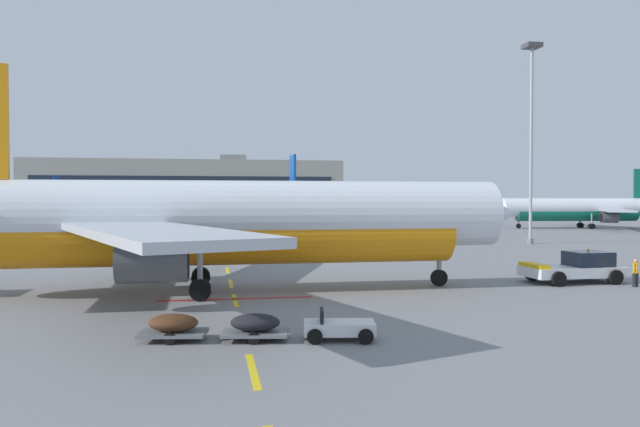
{
  "coord_description": "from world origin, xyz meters",
  "views": [
    {
      "loc": [
        16.71,
        -10.49,
        5.25
      ],
      "look_at": [
        23.4,
        27.16,
        4.28
      ],
      "focal_mm": 35.13,
      "sensor_mm": 36.0,
      "label": 1
    }
  ],
  "objects_px": {
    "airliner_mid_left": "(309,208)",
    "ground_crew_worker": "(635,271)",
    "pushback_tug": "(576,268)",
    "apron_light_mast_far": "(531,118)",
    "airliner_far_right": "(579,209)",
    "baggage_train": "(256,326)",
    "airliner_foreground": "(226,221)",
    "airliner_far_center": "(38,212)",
    "fuel_service_truck": "(332,237)"
  },
  "relations": [
    {
      "from": "airliner_foreground",
      "to": "baggage_train",
      "type": "height_order",
      "value": "airliner_foreground"
    },
    {
      "from": "airliner_mid_left",
      "to": "pushback_tug",
      "type": "bearing_deg",
      "value": -79.07
    },
    {
      "from": "ground_crew_worker",
      "to": "apron_light_mast_far",
      "type": "bearing_deg",
      "value": 70.95
    },
    {
      "from": "airliner_far_center",
      "to": "ground_crew_worker",
      "type": "xyz_separation_m",
      "value": [
        51.62,
        -73.77,
        -2.03
      ]
    },
    {
      "from": "baggage_train",
      "to": "ground_crew_worker",
      "type": "relative_size",
      "value": 5.29
    },
    {
      "from": "ground_crew_worker",
      "to": "airliner_mid_left",
      "type": "bearing_deg",
      "value": 102.96
    },
    {
      "from": "airliner_far_right",
      "to": "airliner_mid_left",
      "type": "bearing_deg",
      "value": -163.56
    },
    {
      "from": "airliner_far_right",
      "to": "baggage_train",
      "type": "height_order",
      "value": "airliner_far_right"
    },
    {
      "from": "baggage_train",
      "to": "ground_crew_worker",
      "type": "xyz_separation_m",
      "value": [
        22.98,
        9.88,
        0.41
      ]
    },
    {
      "from": "fuel_service_truck",
      "to": "apron_light_mast_far",
      "type": "relative_size",
      "value": 0.31
    },
    {
      "from": "airliner_mid_left",
      "to": "airliner_far_right",
      "type": "bearing_deg",
      "value": 16.44
    },
    {
      "from": "airliner_mid_left",
      "to": "airliner_far_center",
      "type": "height_order",
      "value": "airliner_mid_left"
    },
    {
      "from": "airliner_foreground",
      "to": "pushback_tug",
      "type": "relative_size",
      "value": 5.68
    },
    {
      "from": "airliner_foreground",
      "to": "apron_light_mast_far",
      "type": "distance_m",
      "value": 47.85
    },
    {
      "from": "fuel_service_truck",
      "to": "baggage_train",
      "type": "relative_size",
      "value": 0.8
    },
    {
      "from": "airliner_mid_left",
      "to": "ground_crew_worker",
      "type": "bearing_deg",
      "value": -77.04
    },
    {
      "from": "airliner_foreground",
      "to": "airliner_mid_left",
      "type": "height_order",
      "value": "airliner_foreground"
    },
    {
      "from": "pushback_tug",
      "to": "airliner_mid_left",
      "type": "relative_size",
      "value": 0.18
    },
    {
      "from": "airliner_foreground",
      "to": "airliner_mid_left",
      "type": "bearing_deg",
      "value": 75.63
    },
    {
      "from": "airliner_far_right",
      "to": "ground_crew_worker",
      "type": "bearing_deg",
      "value": -120.25
    },
    {
      "from": "airliner_mid_left",
      "to": "baggage_train",
      "type": "relative_size",
      "value": 3.86
    },
    {
      "from": "airliner_far_center",
      "to": "baggage_train",
      "type": "bearing_deg",
      "value": -71.1
    },
    {
      "from": "airliner_far_right",
      "to": "airliner_foreground",
      "type": "bearing_deg",
      "value": -134.59
    },
    {
      "from": "pushback_tug",
      "to": "airliner_far_center",
      "type": "height_order",
      "value": "airliner_far_center"
    },
    {
      "from": "airliner_far_right",
      "to": "apron_light_mast_far",
      "type": "xyz_separation_m",
      "value": [
        -26.2,
        -31.43,
        10.97
      ]
    },
    {
      "from": "pushback_tug",
      "to": "ground_crew_worker",
      "type": "relative_size",
      "value": 3.7
    },
    {
      "from": "pushback_tug",
      "to": "airliner_mid_left",
      "type": "xyz_separation_m",
      "value": [
        -9.19,
        47.6,
        2.93
      ]
    },
    {
      "from": "pushback_tug",
      "to": "baggage_train",
      "type": "distance_m",
      "value": 24.04
    },
    {
      "from": "pushback_tug",
      "to": "apron_light_mast_far",
      "type": "height_order",
      "value": "apron_light_mast_far"
    },
    {
      "from": "fuel_service_truck",
      "to": "baggage_train",
      "type": "bearing_deg",
      "value": -105.85
    },
    {
      "from": "airliner_mid_left",
      "to": "fuel_service_truck",
      "type": "xyz_separation_m",
      "value": [
        -2.0,
        -26.52,
        -2.18
      ]
    },
    {
      "from": "pushback_tug",
      "to": "airliner_far_center",
      "type": "distance_m",
      "value": 86.77
    },
    {
      "from": "airliner_foreground",
      "to": "apron_light_mast_far",
      "type": "bearing_deg",
      "value": 41.23
    },
    {
      "from": "airliner_mid_left",
      "to": "apron_light_mast_far",
      "type": "distance_m",
      "value": 30.35
    },
    {
      "from": "fuel_service_truck",
      "to": "pushback_tug",
      "type": "bearing_deg",
      "value": -62.04
    },
    {
      "from": "airliner_mid_left",
      "to": "baggage_train",
      "type": "height_order",
      "value": "airliner_mid_left"
    },
    {
      "from": "airliner_far_center",
      "to": "apron_light_mast_far",
      "type": "relative_size",
      "value": 1.15
    },
    {
      "from": "airliner_mid_left",
      "to": "airliner_foreground",
      "type": "bearing_deg",
      "value": -104.37
    },
    {
      "from": "pushback_tug",
      "to": "baggage_train",
      "type": "height_order",
      "value": "pushback_tug"
    },
    {
      "from": "ground_crew_worker",
      "to": "airliner_far_right",
      "type": "bearing_deg",
      "value": 59.75
    },
    {
      "from": "airliner_far_center",
      "to": "airliner_far_right",
      "type": "distance_m",
      "value": 89.71
    },
    {
      "from": "pushback_tug",
      "to": "airliner_mid_left",
      "type": "distance_m",
      "value": 48.57
    },
    {
      "from": "baggage_train",
      "to": "airliner_mid_left",
      "type": "bearing_deg",
      "value": 79.15
    },
    {
      "from": "baggage_train",
      "to": "apron_light_mast_far",
      "type": "bearing_deg",
      "value": 51.31
    },
    {
      "from": "airliner_mid_left",
      "to": "baggage_train",
      "type": "xyz_separation_m",
      "value": [
        -11.47,
        -59.88,
        -3.31
      ]
    },
    {
      "from": "airliner_mid_left",
      "to": "fuel_service_truck",
      "type": "height_order",
      "value": "airliner_mid_left"
    },
    {
      "from": "apron_light_mast_far",
      "to": "airliner_far_center",
      "type": "bearing_deg",
      "value": 147.15
    },
    {
      "from": "ground_crew_worker",
      "to": "fuel_service_truck",
      "type": "bearing_deg",
      "value": 119.89
    },
    {
      "from": "pushback_tug",
      "to": "airliner_far_right",
      "type": "distance_m",
      "value": 73.86
    },
    {
      "from": "airliner_mid_left",
      "to": "apron_light_mast_far",
      "type": "relative_size",
      "value": 1.49
    }
  ]
}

